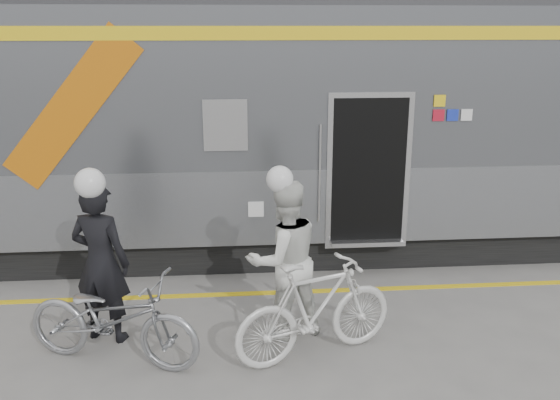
{
  "coord_description": "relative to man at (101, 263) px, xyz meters",
  "views": [
    {
      "loc": [
        -0.18,
        -5.3,
        3.55
      ],
      "look_at": [
        0.39,
        1.6,
        1.5
      ],
      "focal_mm": 38.0,
      "sensor_mm": 36.0,
      "label": 1
    }
  ],
  "objects": [
    {
      "name": "ground",
      "position": [
        1.7,
        -1.11,
        -0.95
      ],
      "size": [
        90.0,
        90.0,
        0.0
      ],
      "primitive_type": "plane",
      "color": "slate",
      "rests_on": "ground"
    },
    {
      "name": "train",
      "position": [
        1.25,
        3.09,
        1.1
      ],
      "size": [
        24.0,
        3.17,
        4.1
      ],
      "color": "black",
      "rests_on": "ground"
    },
    {
      "name": "safety_strip",
      "position": [
        1.7,
        1.04,
        -0.95
      ],
      "size": [
        24.0,
        0.12,
        0.01
      ],
      "primitive_type": "cube",
      "color": "yellow",
      "rests_on": "ground"
    },
    {
      "name": "man",
      "position": [
        0.0,
        0.0,
        0.0
      ],
      "size": [
        0.81,
        0.66,
        1.9
      ],
      "primitive_type": "imported",
      "rotation": [
        0.0,
        0.0,
        2.81
      ],
      "color": "black",
      "rests_on": "ground"
    },
    {
      "name": "bicycle_left",
      "position": [
        0.2,
        -0.55,
        -0.43
      ],
      "size": [
        2.11,
        1.31,
        1.05
      ],
      "primitive_type": "imported",
      "rotation": [
        0.0,
        0.0,
        1.24
      ],
      "color": "#929599",
      "rests_on": "ground"
    },
    {
      "name": "woman",
      "position": [
        2.09,
        -0.07,
        -0.01
      ],
      "size": [
        1.11,
        0.99,
        1.89
      ],
      "primitive_type": "imported",
      "rotation": [
        0.0,
        0.0,
        3.5
      ],
      "color": "silver",
      "rests_on": "ground"
    },
    {
      "name": "bicycle_right",
      "position": [
        2.39,
        -0.62,
        -0.38
      ],
      "size": [
        1.98,
        1.17,
        1.15
      ],
      "primitive_type": "imported",
      "rotation": [
        0.0,
        0.0,
        1.93
      ],
      "color": "silver",
      "rests_on": "ground"
    },
    {
      "name": "helmet_man",
      "position": [
        0.0,
        0.0,
        1.12
      ],
      "size": [
        0.33,
        0.33,
        0.33
      ],
      "primitive_type": "sphere",
      "color": "white",
      "rests_on": "man"
    },
    {
      "name": "helmet_woman",
      "position": [
        2.09,
        -0.07,
        1.09
      ],
      "size": [
        0.3,
        0.3,
        0.3
      ],
      "primitive_type": "sphere",
      "color": "white",
      "rests_on": "woman"
    }
  ]
}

